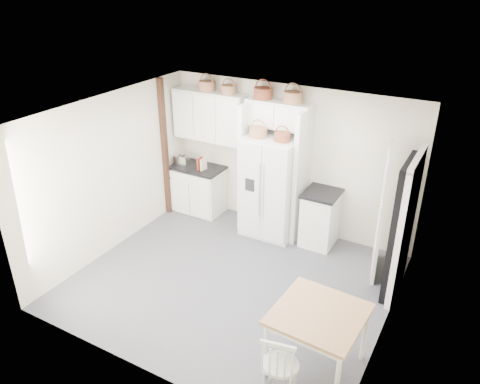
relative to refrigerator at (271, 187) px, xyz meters
The scene contains 28 objects.
floor 1.86m from the refrigerator, 84.73° to the right, with size 4.50×4.50×0.00m, color #434345.
ceiling 2.36m from the refrigerator, 84.73° to the right, with size 4.50×4.50×0.00m, color white.
wall_back 0.57m from the refrigerator, 68.19° to the left, with size 4.50×4.50×0.00m, color beige.
wall_left 2.69m from the refrigerator, 142.26° to the right, with size 4.00×4.00×0.00m, color beige.
wall_right 2.93m from the refrigerator, 34.10° to the right, with size 4.00×4.00×0.00m, color beige.
refrigerator is the anchor object (origin of this frame).
base_cab_left 1.64m from the refrigerator, behind, with size 0.95×0.60×0.88m, color silver.
base_cab_right 1.00m from the refrigerator, ahead, with size 0.53×0.64×0.93m, color silver.
dining_table 3.22m from the refrigerator, 54.51° to the right, with size 0.98×0.98×0.82m, color olive.
windsor_chair 3.58m from the refrigerator, 62.42° to the right, with size 0.42×0.38×0.86m, color silver.
counter_left 1.58m from the refrigerator, behind, with size 0.99×0.64×0.04m, color black.
counter_right 0.90m from the refrigerator, ahead, with size 0.57×0.68×0.04m, color black.
toaster 1.87m from the refrigerator, behind, with size 0.28×0.16×0.20m, color silver.
cookbook_red 1.48m from the refrigerator, behind, with size 0.03×0.15×0.23m, color maroon.
cookbook_cream 1.40m from the refrigerator, behind, with size 0.03×0.15×0.22m, color beige.
basket_upper_b 2.09m from the refrigerator, behind, with size 0.29×0.29×0.17m, color brown.
basket_upper_c 1.82m from the refrigerator, 167.95° to the left, with size 0.26×0.26×0.15m, color brown.
basket_bridge_a 1.59m from the refrigerator, 145.82° to the left, with size 0.32×0.32×0.18m, color brown.
basket_bridge_b 1.58m from the refrigerator, 41.56° to the left, with size 0.32×0.32×0.18m, color brown.
basket_fridge_a 1.01m from the refrigerator, 155.98° to the right, with size 0.30×0.30×0.16m, color brown.
basket_fridge_b 0.99m from the refrigerator, 25.76° to the right, with size 0.26×0.26×0.14m, color brown.
upper_cabinet 1.70m from the refrigerator, behind, with size 1.40×0.34×0.90m, color silver.
bridge_cabinet 1.25m from the refrigerator, 90.00° to the left, with size 1.12×0.34×0.45m, color silver.
fridge_panel_left 0.57m from the refrigerator, behind, with size 0.08×0.60×2.30m, color silver.
fridge_panel_right 0.57m from the refrigerator, ahead, with size 0.08×0.60×2.30m, color silver.
trim_post 2.11m from the refrigerator, behind, with size 0.09×0.09×2.60m, color black.
doorway_void 2.40m from the refrigerator, 15.14° to the right, with size 0.18×0.85×2.05m, color black.
door_slab 1.98m from the refrigerator, ahead, with size 0.80×0.04×2.05m, color white.
Camera 1 is at (2.94, -5.01, 4.34)m, focal length 35.00 mm.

